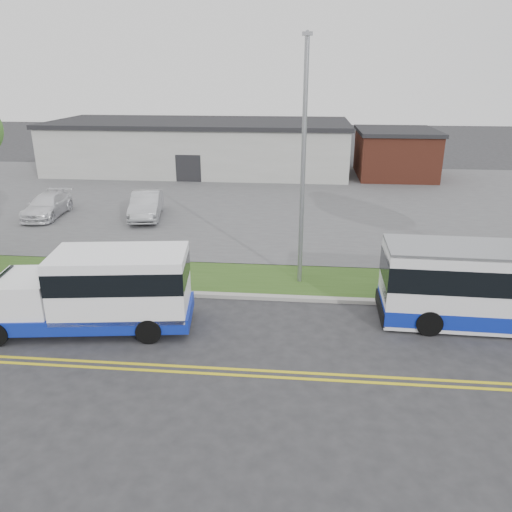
# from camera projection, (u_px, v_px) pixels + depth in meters

# --- Properties ---
(ground) EXTENTS (140.00, 140.00, 0.00)m
(ground) POSITION_uv_depth(u_px,v_px,m) (217.00, 310.00, 18.46)
(ground) COLOR #28282B
(ground) RESTS_ON ground
(lane_line_north) EXTENTS (70.00, 0.12, 0.01)m
(lane_line_north) POSITION_uv_depth(u_px,v_px,m) (195.00, 367.00, 14.87)
(lane_line_north) COLOR gold
(lane_line_north) RESTS_ON ground
(lane_line_south) EXTENTS (70.00, 0.12, 0.01)m
(lane_line_south) POSITION_uv_depth(u_px,v_px,m) (193.00, 373.00, 14.58)
(lane_line_south) COLOR gold
(lane_line_south) RESTS_ON ground
(curb) EXTENTS (80.00, 0.30, 0.15)m
(curb) POSITION_uv_depth(u_px,v_px,m) (222.00, 295.00, 19.46)
(curb) COLOR #9E9B93
(curb) RESTS_ON ground
(verge) EXTENTS (80.00, 3.30, 0.10)m
(verge) POSITION_uv_depth(u_px,v_px,m) (229.00, 278.00, 21.15)
(verge) COLOR #2E4D19
(verge) RESTS_ON ground
(parking_lot) EXTENTS (80.00, 25.00, 0.10)m
(parking_lot) POSITION_uv_depth(u_px,v_px,m) (259.00, 199.00, 34.31)
(parking_lot) COLOR #4C4C4F
(parking_lot) RESTS_ON ground
(commercial_building) EXTENTS (25.40, 10.40, 4.35)m
(commercial_building) POSITION_uv_depth(u_px,v_px,m) (200.00, 146.00, 43.44)
(commercial_building) COLOR #9E9E99
(commercial_building) RESTS_ON ground
(brick_wing) EXTENTS (6.30, 7.30, 3.90)m
(brick_wing) POSITION_uv_depth(u_px,v_px,m) (395.00, 153.00, 41.12)
(brick_wing) COLOR brown
(brick_wing) RESTS_ON ground
(streetlight_near) EXTENTS (0.35, 1.53, 9.50)m
(streetlight_near) POSITION_uv_depth(u_px,v_px,m) (303.00, 157.00, 18.92)
(streetlight_near) COLOR gray
(streetlight_near) RESTS_ON verge
(shuttle_bus) EXTENTS (7.35, 3.21, 2.73)m
(shuttle_bus) POSITION_uv_depth(u_px,v_px,m) (101.00, 289.00, 16.68)
(shuttle_bus) COLOR #0E2298
(shuttle_bus) RESTS_ON ground
(pedestrian) EXTENTS (0.67, 0.66, 1.55)m
(pedestrian) POSITION_uv_depth(u_px,v_px,m) (102.00, 262.00, 20.68)
(pedestrian) COLOR black
(pedestrian) RESTS_ON verge
(parked_car_a) EXTENTS (2.46, 4.89, 1.54)m
(parked_car_a) POSITION_uv_depth(u_px,v_px,m) (146.00, 205.00, 29.52)
(parked_car_a) COLOR #A3A5AA
(parked_car_a) RESTS_ON parking_lot
(parked_car_b) EXTENTS (2.14, 4.64, 1.31)m
(parked_car_b) POSITION_uv_depth(u_px,v_px,m) (47.00, 206.00, 29.83)
(parked_car_b) COLOR silver
(parked_car_b) RESTS_ON parking_lot
(grocery_bag_left) EXTENTS (0.32, 0.32, 0.32)m
(grocery_bag_left) POSITION_uv_depth(u_px,v_px,m) (94.00, 277.00, 20.69)
(grocery_bag_left) COLOR white
(grocery_bag_left) RESTS_ON verge
(grocery_bag_right) EXTENTS (0.32, 0.32, 0.32)m
(grocery_bag_right) POSITION_uv_depth(u_px,v_px,m) (113.00, 273.00, 21.10)
(grocery_bag_right) COLOR white
(grocery_bag_right) RESTS_ON verge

